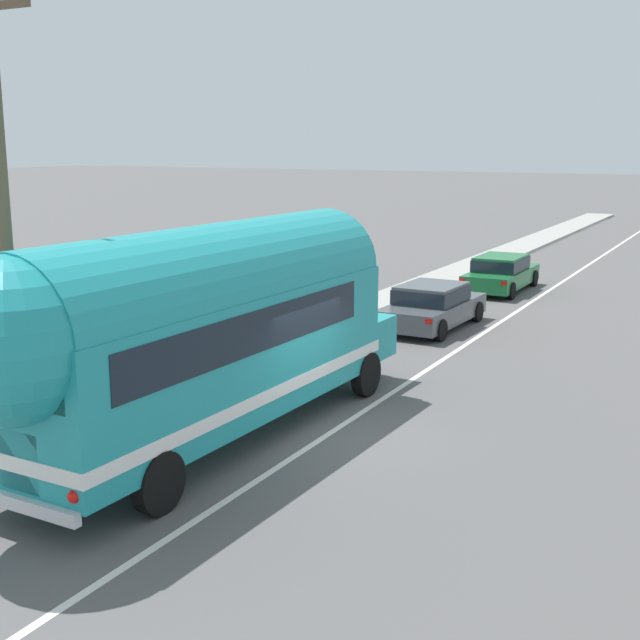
{
  "coord_description": "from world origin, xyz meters",
  "views": [
    {
      "loc": [
        7.14,
        -13.75,
        5.56
      ],
      "look_at": [
        -1.47,
        2.45,
        1.68
      ],
      "focal_mm": 47.07,
      "sensor_mm": 36.0,
      "label": 1
    }
  ],
  "objects_px": {
    "car_lead": "(432,304)",
    "car_second": "(501,272)",
    "utility_pole": "(3,212)",
    "painted_bus": "(198,327)"
  },
  "relations": [
    {
      "from": "utility_pole",
      "to": "car_second",
      "type": "relative_size",
      "value": 1.8
    },
    {
      "from": "car_second",
      "to": "car_lead",
      "type": "bearing_deg",
      "value": -89.95
    },
    {
      "from": "painted_bus",
      "to": "car_second",
      "type": "xyz_separation_m",
      "value": [
        0.1,
        19.26,
        -1.56
      ]
    },
    {
      "from": "utility_pole",
      "to": "painted_bus",
      "type": "xyz_separation_m",
      "value": [
        2.47,
        2.02,
        -2.12
      ]
    },
    {
      "from": "utility_pole",
      "to": "painted_bus",
      "type": "relative_size",
      "value": 0.73
    },
    {
      "from": "painted_bus",
      "to": "car_second",
      "type": "relative_size",
      "value": 2.45
    },
    {
      "from": "utility_pole",
      "to": "car_second",
      "type": "xyz_separation_m",
      "value": [
        2.57,
        21.28,
        -3.68
      ]
    },
    {
      "from": "car_lead",
      "to": "painted_bus",
      "type": "bearing_deg",
      "value": -90.5
    },
    {
      "from": "car_second",
      "to": "utility_pole",
      "type": "bearing_deg",
      "value": -96.88
    },
    {
      "from": "car_lead",
      "to": "car_second",
      "type": "relative_size",
      "value": 0.97
    }
  ]
}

